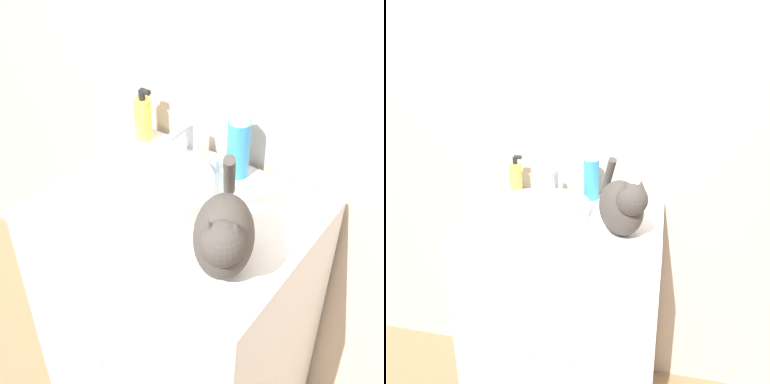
{
  "view_description": "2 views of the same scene",
  "coord_description": "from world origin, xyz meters",
  "views": [
    {
      "loc": [
        0.66,
        -0.58,
        1.78
      ],
      "look_at": [
        0.05,
        0.27,
        0.98
      ],
      "focal_mm": 50.0,
      "sensor_mm": 36.0,
      "label": 1
    },
    {
      "loc": [
        0.34,
        -0.98,
        1.42
      ],
      "look_at": [
        0.05,
        0.24,
        1.02
      ],
      "focal_mm": 35.0,
      "sensor_mm": 36.0,
      "label": 2
    }
  ],
  "objects": [
    {
      "name": "soap_bottle",
      "position": [
        -0.29,
        0.49,
        0.98
      ],
      "size": [
        0.06,
        0.05,
        0.17
      ],
      "color": "#EADB4C",
      "rests_on": "vanity_cabinet"
    },
    {
      "name": "faucet",
      "position": [
        -0.1,
        0.46,
        0.96
      ],
      "size": [
        0.2,
        0.11,
        0.13
      ],
      "color": "silver",
      "rests_on": "vanity_cabinet"
    },
    {
      "name": "cat",
      "position": [
        0.22,
        0.15,
        1.01
      ],
      "size": [
        0.22,
        0.31,
        0.24
      ],
      "rotation": [
        0.0,
        0.0,
        -1.08
      ],
      "color": "#47423D",
      "rests_on": "vanity_cabinet"
    },
    {
      "name": "spray_bottle",
      "position": [
        0.05,
        0.49,
        1.0
      ],
      "size": [
        0.06,
        0.06,
        0.2
      ],
      "color": "#338CCC",
      "rests_on": "vanity_cabinet"
    },
    {
      "name": "sink_basin",
      "position": [
        -0.1,
        0.27,
        0.93
      ],
      "size": [
        0.37,
        0.37,
        0.05
      ],
      "color": "white",
      "rests_on": "vanity_cabinet"
    },
    {
      "name": "vanity_cabinet",
      "position": [
        0.0,
        0.27,
        0.45
      ],
      "size": [
        0.7,
        0.56,
        0.91
      ],
      "color": "white",
      "rests_on": "ground_plane"
    },
    {
      "name": "wall_back",
      "position": [
        0.0,
        0.59,
        1.25
      ],
      "size": [
        6.0,
        0.05,
        2.5
      ],
      "color": "#C6B29E",
      "rests_on": "ground_plane"
    }
  ]
}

